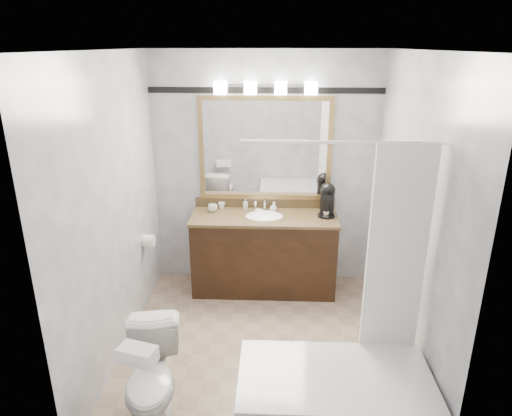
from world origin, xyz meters
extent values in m
cube|color=#9D836B|center=(0.00, 0.00, -0.01)|extent=(2.40, 2.60, 0.01)
cube|color=white|center=(0.00, 0.00, 2.50)|extent=(2.40, 2.60, 0.01)
cube|color=silver|center=(0.00, 1.30, 1.25)|extent=(2.40, 0.01, 2.50)
cube|color=silver|center=(0.00, -1.30, 1.25)|extent=(2.40, 0.01, 2.50)
cube|color=silver|center=(-1.20, 0.00, 1.25)|extent=(0.01, 2.60, 2.50)
cube|color=silver|center=(1.20, 0.00, 1.25)|extent=(0.01, 2.60, 2.50)
cube|color=black|center=(0.00, 1.01, 0.41)|extent=(1.50, 0.55, 0.82)
cube|color=olive|center=(0.00, 1.01, 0.83)|extent=(1.53, 0.58, 0.03)
cube|color=olive|center=(0.00, 1.29, 0.90)|extent=(1.53, 0.03, 0.10)
ellipsoid|color=white|center=(0.00, 1.01, 0.82)|extent=(0.44, 0.34, 0.14)
cube|color=#A17F48|center=(0.00, 1.28, 2.02)|extent=(1.40, 0.04, 0.05)
cube|color=#A17F48|center=(0.00, 1.28, 0.97)|extent=(1.40, 0.04, 0.05)
cube|color=#A17F48|center=(-0.68, 1.28, 1.50)|extent=(0.05, 0.04, 1.00)
cube|color=#A17F48|center=(0.68, 1.28, 1.50)|extent=(0.05, 0.04, 1.00)
cube|color=white|center=(0.00, 1.29, 1.50)|extent=(1.30, 0.01, 1.00)
cube|color=silver|center=(0.00, 1.27, 2.15)|extent=(0.90, 0.05, 0.03)
cube|color=white|center=(-0.45, 1.22, 2.13)|extent=(0.12, 0.12, 0.12)
cube|color=white|center=(-0.15, 1.22, 2.13)|extent=(0.12, 0.12, 0.12)
cube|color=white|center=(0.15, 1.22, 2.13)|extent=(0.12, 0.12, 0.12)
cube|color=white|center=(0.45, 1.22, 2.13)|extent=(0.12, 0.12, 0.12)
cube|color=black|center=(0.00, 1.29, 2.10)|extent=(2.40, 0.01, 0.06)
cube|color=white|center=(0.53, -0.92, 0.23)|extent=(1.30, 0.72, 0.45)
cylinder|color=silver|center=(0.53, -0.54, 1.95)|extent=(1.30, 0.02, 0.02)
cube|color=white|center=(0.95, -0.55, 1.18)|extent=(0.40, 0.04, 1.55)
cylinder|color=white|center=(-1.14, 0.66, 0.70)|extent=(0.11, 0.12, 0.12)
imported|color=white|center=(-0.73, -0.89, 0.34)|extent=(0.49, 0.72, 0.68)
cube|color=white|center=(-0.73, -1.12, 0.73)|extent=(0.26, 0.19, 0.10)
cylinder|color=black|center=(0.64, 1.02, 0.86)|extent=(0.18, 0.18, 0.02)
cylinder|color=black|center=(0.66, 1.08, 0.99)|extent=(0.15, 0.15, 0.26)
sphere|color=black|center=(0.66, 1.08, 1.12)|extent=(0.16, 0.16, 0.16)
cube|color=black|center=(0.64, 1.00, 1.07)|extent=(0.12, 0.12, 0.05)
cylinder|color=silver|center=(0.64, 1.00, 0.89)|extent=(0.06, 0.06, 0.06)
imported|color=white|center=(-0.55, 1.12, 0.89)|extent=(0.10, 0.10, 0.08)
imported|color=white|center=(-0.47, 1.22, 0.88)|extent=(0.10, 0.10, 0.07)
imported|color=white|center=(-0.21, 1.23, 0.90)|extent=(0.05, 0.05, 0.11)
imported|color=white|center=(0.09, 1.16, 0.90)|extent=(0.08, 0.08, 0.09)
cube|color=beige|center=(-0.06, 1.13, 0.86)|extent=(0.10, 0.08, 0.03)
camera|label=1|loc=(0.10, -3.43, 2.54)|focal=32.00mm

